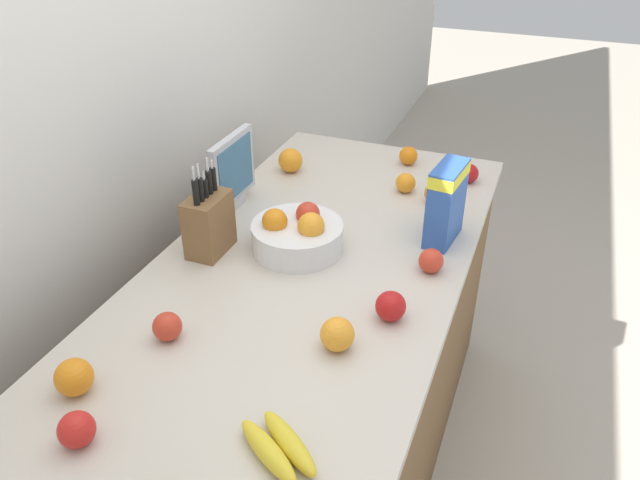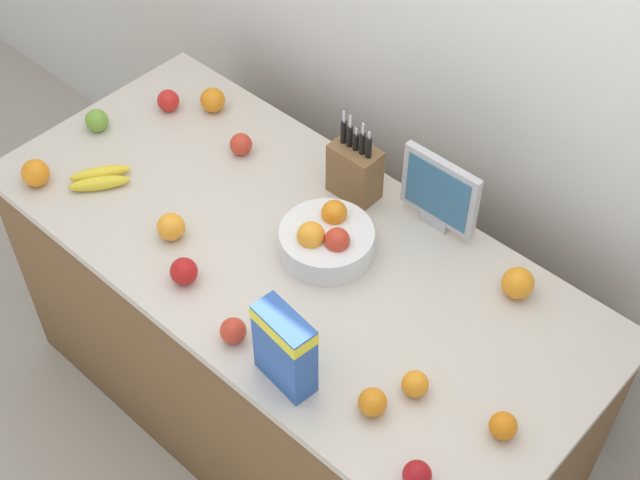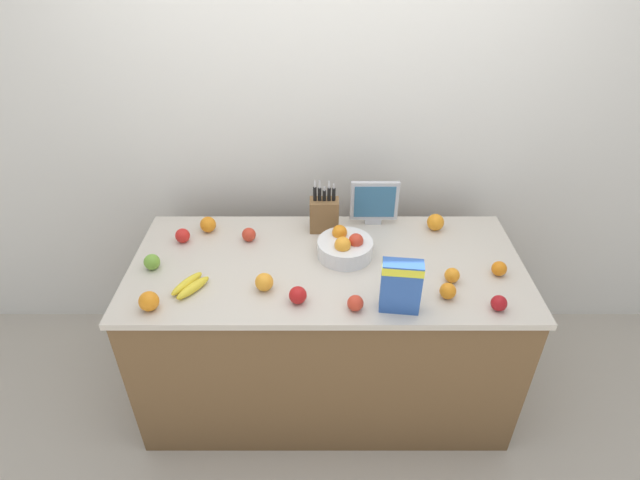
% 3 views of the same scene
% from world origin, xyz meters
% --- Properties ---
extents(ground_plane, '(14.00, 14.00, 0.00)m').
position_xyz_m(ground_plane, '(0.00, 0.00, 0.00)').
color(ground_plane, '#B2A899').
extents(wall_back, '(9.00, 0.06, 2.60)m').
position_xyz_m(wall_back, '(0.00, 0.64, 1.30)').
color(wall_back, silver).
rests_on(wall_back, ground_plane).
extents(counter, '(1.87, 0.85, 0.89)m').
position_xyz_m(counter, '(0.00, 0.00, 0.45)').
color(counter, brown).
rests_on(counter, ground_plane).
extents(knife_block, '(0.15, 0.09, 0.29)m').
position_xyz_m(knife_block, '(-0.01, 0.29, 0.98)').
color(knife_block, brown).
rests_on(knife_block, counter).
extents(small_monitor, '(0.25, 0.03, 0.25)m').
position_xyz_m(small_monitor, '(0.25, 0.35, 1.02)').
color(small_monitor, '#B7B7BC').
rests_on(small_monitor, counter).
extents(cereal_box, '(0.17, 0.09, 0.24)m').
position_xyz_m(cereal_box, '(0.30, -0.32, 1.02)').
color(cereal_box, '#2D56A8').
rests_on(cereal_box, counter).
extents(fruit_bowl, '(0.27, 0.27, 0.14)m').
position_xyz_m(fruit_bowl, '(0.09, 0.06, 0.94)').
color(fruit_bowl, silver).
rests_on(fruit_bowl, counter).
extents(banana_bunch, '(0.17, 0.21, 0.04)m').
position_xyz_m(banana_bunch, '(-0.61, -0.20, 0.91)').
color(banana_bunch, yellow).
rests_on(banana_bunch, counter).
extents(apple_rightmost, '(0.08, 0.08, 0.08)m').
position_xyz_m(apple_rightmost, '(-0.13, -0.28, 0.93)').
color(apple_rightmost, red).
rests_on(apple_rightmost, counter).
extents(apple_front, '(0.07, 0.07, 0.07)m').
position_xyz_m(apple_front, '(-0.73, 0.18, 0.93)').
color(apple_front, red).
rests_on(apple_front, counter).
extents(apple_leftmost, '(0.07, 0.07, 0.07)m').
position_xyz_m(apple_leftmost, '(0.12, -0.33, 0.92)').
color(apple_leftmost, red).
rests_on(apple_leftmost, counter).
extents(apple_near_bananas, '(0.07, 0.07, 0.07)m').
position_xyz_m(apple_near_bananas, '(-0.82, -0.04, 0.93)').
color(apple_near_bananas, '#6B9E33').
rests_on(apple_near_bananas, counter).
extents(apple_middle, '(0.07, 0.07, 0.07)m').
position_xyz_m(apple_middle, '(-0.39, 0.19, 0.92)').
color(apple_middle, red).
rests_on(apple_middle, counter).
extents(apple_rear, '(0.07, 0.07, 0.07)m').
position_xyz_m(apple_rear, '(0.72, -0.33, 0.92)').
color(apple_rear, '#A31419').
rests_on(apple_rear, counter).
extents(orange_front_center, '(0.07, 0.07, 0.07)m').
position_xyz_m(orange_front_center, '(0.56, -0.14, 0.92)').
color(orange_front_center, orange).
rests_on(orange_front_center, counter).
extents(orange_front_left, '(0.09, 0.09, 0.09)m').
position_xyz_m(orange_front_left, '(0.57, 0.29, 0.93)').
color(orange_front_left, orange).
rests_on(orange_front_left, counter).
extents(orange_front_right, '(0.08, 0.08, 0.08)m').
position_xyz_m(orange_front_right, '(-0.61, 0.28, 0.93)').
color(orange_front_right, orange).
rests_on(orange_front_right, counter).
extents(orange_by_cereal, '(0.07, 0.07, 0.07)m').
position_xyz_m(orange_by_cereal, '(0.79, -0.09, 0.92)').
color(orange_by_cereal, orange).
rests_on(orange_by_cereal, counter).
extents(orange_mid_right, '(0.07, 0.07, 0.07)m').
position_xyz_m(orange_mid_right, '(0.52, -0.25, 0.92)').
color(orange_mid_right, orange).
rests_on(orange_mid_right, counter).
extents(orange_near_bowl, '(0.08, 0.08, 0.08)m').
position_xyz_m(orange_near_bowl, '(-0.28, -0.20, 0.93)').
color(orange_near_bowl, orange).
rests_on(orange_near_bowl, counter).
extents(orange_back_center, '(0.09, 0.09, 0.09)m').
position_xyz_m(orange_back_center, '(-0.75, -0.33, 0.93)').
color(orange_back_center, orange).
rests_on(orange_back_center, counter).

